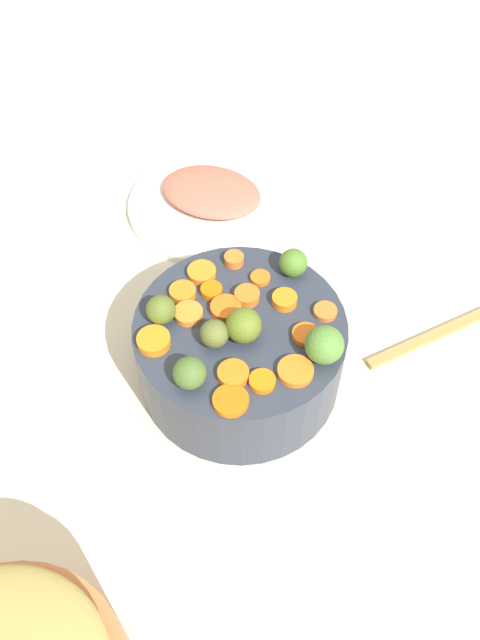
# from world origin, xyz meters

# --- Properties ---
(tabletop) EXTENTS (2.40, 2.40, 0.02)m
(tabletop) POSITION_xyz_m (0.00, 0.00, 0.01)
(tabletop) COLOR beige
(tabletop) RESTS_ON ground
(serving_bowl_carrots) EXTENTS (0.25, 0.25, 0.11)m
(serving_bowl_carrots) POSITION_xyz_m (0.03, -0.04, 0.07)
(serving_bowl_carrots) COLOR #2F3747
(serving_bowl_carrots) RESTS_ON tabletop
(carrot_slice_0) EXTENTS (0.04, 0.04, 0.01)m
(carrot_slice_0) POSITION_xyz_m (-0.02, 0.03, 0.13)
(carrot_slice_0) COLOR orange
(carrot_slice_0) RESTS_ON serving_bowl_carrots
(carrot_slice_1) EXTENTS (0.04, 0.04, 0.01)m
(carrot_slice_1) POSITION_xyz_m (0.04, -0.08, 0.13)
(carrot_slice_1) COLOR orange
(carrot_slice_1) RESTS_ON serving_bowl_carrots
(carrot_slice_2) EXTENTS (0.04, 0.04, 0.01)m
(carrot_slice_2) POSITION_xyz_m (0.11, 0.02, 0.13)
(carrot_slice_2) COLOR orange
(carrot_slice_2) RESTS_ON serving_bowl_carrots
(carrot_slice_3) EXTENTS (0.04, 0.04, 0.01)m
(carrot_slice_3) POSITION_xyz_m (-0.01, -0.09, 0.13)
(carrot_slice_3) COLOR orange
(carrot_slice_3) RESTS_ON serving_bowl_carrots
(carrot_slice_4) EXTENTS (0.03, 0.03, 0.01)m
(carrot_slice_4) POSITION_xyz_m (-0.05, -0.05, 0.13)
(carrot_slice_4) COLOR orange
(carrot_slice_4) RESTS_ON serving_bowl_carrots
(carrot_slice_5) EXTENTS (0.03, 0.03, 0.01)m
(carrot_slice_5) POSITION_xyz_m (0.08, -0.07, 0.13)
(carrot_slice_5) COLOR orange
(carrot_slice_5) RESTS_ON serving_bowl_carrots
(carrot_slice_6) EXTENTS (0.04, 0.04, 0.01)m
(carrot_slice_6) POSITION_xyz_m (0.05, -0.05, 0.13)
(carrot_slice_6) COLOR orange
(carrot_slice_6) RESTS_ON serving_bowl_carrots
(carrot_slice_7) EXTENTS (0.03, 0.03, 0.01)m
(carrot_slice_7) POSITION_xyz_m (0.07, -0.13, 0.13)
(carrot_slice_7) COLOR orange
(carrot_slice_7) RESTS_ON serving_bowl_carrots
(carrot_slice_8) EXTENTS (0.04, 0.04, 0.01)m
(carrot_slice_8) POSITION_xyz_m (-0.06, -0.09, 0.13)
(carrot_slice_8) COLOR orange
(carrot_slice_8) RESTS_ON serving_bowl_carrots
(carrot_slice_9) EXTENTS (0.05, 0.05, 0.01)m
(carrot_slice_9) POSITION_xyz_m (0.00, 0.06, 0.13)
(carrot_slice_9) COLOR orange
(carrot_slice_9) RESTS_ON serving_bowl_carrots
(carrot_slice_10) EXTENTS (0.05, 0.05, 0.01)m
(carrot_slice_10) POSITION_xyz_m (0.01, 0.03, 0.13)
(carrot_slice_10) COLOR orange
(carrot_slice_10) RESTS_ON serving_bowl_carrots
(carrot_slice_11) EXTENTS (0.05, 0.05, 0.01)m
(carrot_slice_11) POSITION_xyz_m (-0.05, 0.00, 0.13)
(carrot_slice_11) COLOR orange
(carrot_slice_11) RESTS_ON serving_bowl_carrots
(carrot_slice_12) EXTENTS (0.03, 0.03, 0.01)m
(carrot_slice_12) POSITION_xyz_m (0.03, -0.11, 0.13)
(carrot_slice_12) COLOR orange
(carrot_slice_12) RESTS_ON serving_bowl_carrots
(carrot_slice_13) EXTENTS (0.04, 0.04, 0.01)m
(carrot_slice_13) POSITION_xyz_m (0.11, -0.06, 0.13)
(carrot_slice_13) COLOR orange
(carrot_slice_13) RESTS_ON serving_bowl_carrots
(carrot_slice_14) EXTENTS (0.04, 0.04, 0.01)m
(carrot_slice_14) POSITION_xyz_m (0.09, -0.03, 0.13)
(carrot_slice_14) COLOR orange
(carrot_slice_14) RESTS_ON serving_bowl_carrots
(carrot_slice_15) EXTENTS (0.05, 0.05, 0.01)m
(carrot_slice_15) POSITION_xyz_m (0.10, -0.09, 0.13)
(carrot_slice_15) COLOR orange
(carrot_slice_15) RESTS_ON serving_bowl_carrots
(brussels_sprout_0) EXTENTS (0.04, 0.04, 0.04)m
(brussels_sprout_0) POSITION_xyz_m (-0.07, -0.03, 0.15)
(brussels_sprout_0) COLOR #538838
(brussels_sprout_0) RESTS_ON serving_bowl_carrots
(brussels_sprout_1) EXTENTS (0.04, 0.04, 0.04)m
(brussels_sprout_1) POSITION_xyz_m (0.02, -0.03, 0.15)
(brussels_sprout_1) COLOR olive
(brussels_sprout_1) RESTS_ON serving_bowl_carrots
(brussels_sprout_2) EXTENTS (0.04, 0.04, 0.04)m
(brussels_sprout_2) POSITION_xyz_m (0.05, 0.05, 0.14)
(brussels_sprout_2) COLOR #496B2F
(brussels_sprout_2) RESTS_ON serving_bowl_carrots
(brussels_sprout_3) EXTENTS (0.03, 0.03, 0.03)m
(brussels_sprout_3) POSITION_xyz_m (0.12, -0.01, 0.14)
(brussels_sprout_3) COLOR #576C29
(brussels_sprout_3) RESTS_ON serving_bowl_carrots
(brussels_sprout_4) EXTENTS (0.03, 0.03, 0.03)m
(brussels_sprout_4) POSITION_xyz_m (0.00, -0.14, 0.14)
(brussels_sprout_4) COLOR #4E802E
(brussels_sprout_4) RESTS_ON serving_bowl_carrots
(brussels_sprout_5) EXTENTS (0.03, 0.03, 0.03)m
(brussels_sprout_5) POSITION_xyz_m (0.05, -0.01, 0.14)
(brussels_sprout_5) COLOR #5E6B30
(brussels_sprout_5) RESTS_ON serving_bowl_carrots
(ham_plate) EXTENTS (0.25, 0.25, 0.01)m
(ham_plate) POSITION_xyz_m (0.19, -0.31, 0.03)
(ham_plate) COLOR white
(ham_plate) RESTS_ON tabletop
(ham_slice_main) EXTENTS (0.16, 0.12, 0.03)m
(ham_slice_main) POSITION_xyz_m (0.19, -0.32, 0.05)
(ham_slice_main) COLOR #CB6D59
(ham_slice_main) RESTS_ON ham_plate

